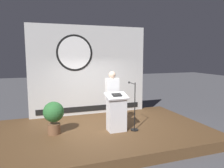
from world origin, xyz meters
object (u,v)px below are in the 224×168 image
object	(u,v)px
podium	(116,113)
speaker_person	(112,98)
microphone_stand	(134,113)
potted_plant	(54,115)

from	to	relation	value
podium	speaker_person	world-z (taller)	speaker_person
podium	microphone_stand	distance (m)	0.54
podium	speaker_person	distance (m)	0.59
microphone_stand	potted_plant	world-z (taller)	microphone_stand
podium	potted_plant	xyz separation A→B (m)	(-1.79, 0.35, 0.01)
microphone_stand	potted_plant	bearing A→B (deg)	169.42
podium	potted_plant	size ratio (longest dim) A/B	1.21
speaker_person	potted_plant	size ratio (longest dim) A/B	1.86
podium	speaker_person	bearing A→B (deg)	86.13
speaker_person	podium	bearing A→B (deg)	-93.87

